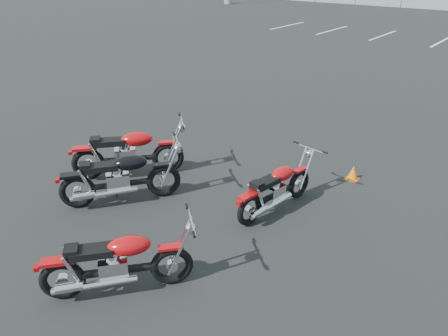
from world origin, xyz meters
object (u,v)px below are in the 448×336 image
Objects in this scene: motorcycle_second_black at (120,177)px; motorcycle_rear_red at (116,263)px; motorcycle_third_red at (276,188)px; motorcycle_front_red at (127,153)px.

motorcycle_second_black reaches higher than motorcycle_rear_red.
motorcycle_front_red is at bearing -167.19° from motorcycle_third_red.
motorcycle_front_red reaches higher than motorcycle_rear_red.
motorcycle_third_red is 2.99m from motorcycle_rear_red.
motorcycle_front_red is 3.03m from motorcycle_third_red.
motorcycle_rear_red is (1.76, -1.52, -0.04)m from motorcycle_second_black.
motorcycle_rear_red is (2.44, -2.28, -0.05)m from motorcycle_front_red.
motorcycle_second_black is (0.69, -0.75, -0.02)m from motorcycle_front_red.
motorcycle_front_red is 3.34m from motorcycle_rear_red.
motorcycle_third_red is at bearing 32.14° from motorcycle_second_black.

